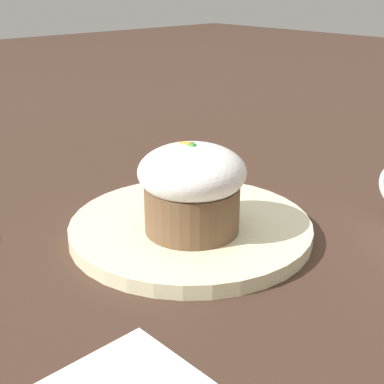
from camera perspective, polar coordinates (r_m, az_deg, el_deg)
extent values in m
plane|color=#3D281E|center=(0.58, -0.15, -4.48)|extent=(4.00, 4.00, 0.00)
cylinder|color=beige|center=(0.58, -0.15, -3.80)|extent=(0.26, 0.26, 0.02)
cylinder|color=brown|center=(0.54, 0.00, -1.70)|extent=(0.10, 0.10, 0.05)
ellipsoid|color=white|center=(0.53, 0.00, 2.20)|extent=(0.11, 0.11, 0.05)
cone|color=orange|center=(0.53, -0.78, 5.15)|extent=(0.02, 0.01, 0.01)
sphere|color=green|center=(0.52, 0.08, 4.88)|extent=(0.01, 0.01, 0.01)
cube|color=silver|center=(0.64, -1.36, -0.07)|extent=(0.07, 0.06, 0.00)
ellipsoid|color=silver|center=(0.59, -0.81, -1.91)|extent=(0.05, 0.05, 0.01)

